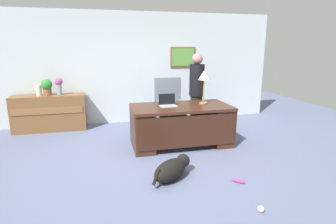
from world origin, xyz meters
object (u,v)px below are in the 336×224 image
person_standing (197,92)px  dog_lying (172,169)px  credenza (50,113)px  dog_toy_ball (261,209)px  vase_with_flowers (59,84)px  potted_plant (47,86)px  desk (181,124)px  desk_lamp (204,77)px  dog_toy_bone (238,181)px  laptop (168,103)px  armchair (169,108)px  vase_empty (39,90)px

person_standing → dog_lying: size_ratio=2.53×
credenza → dog_toy_ball: bearing=-54.0°
vase_with_flowers → potted_plant: vase_with_flowers is taller
desk → desk_lamp: (0.49, 0.14, 0.87)m
person_standing → vase_with_flowers: bearing=162.4°
vase_with_flowers → dog_toy_bone: 4.41m
vase_with_flowers → laptop: bearing=-36.0°
armchair → dog_toy_bone: bearing=-82.8°
armchair → desk_lamp: size_ratio=1.82×
vase_empty → dog_lying: bearing=-52.4°
person_standing → desk_lamp: person_standing is taller
credenza → potted_plant: potted_plant is taller
dog_toy_bone → person_standing: bearing=85.3°
laptop → vase_empty: (-2.57, 1.55, 0.10)m
armchair → person_standing: size_ratio=0.68×
desk → dog_lying: (-0.53, -1.33, -0.27)m
person_standing → potted_plant: size_ratio=4.83×
desk_lamp → potted_plant: size_ratio=1.81×
person_standing → dog_toy_bone: (-0.19, -2.37, -0.88)m
credenza → vase_with_flowers: bearing=0.3°
desk_lamp → vase_empty: desk_lamp is taller
desk → vase_with_flowers: (-2.39, 1.64, 0.62)m
dog_lying → desk: bearing=68.3°
dog_lying → dog_toy_bone: 0.95m
credenza → vase_with_flowers: size_ratio=4.08×
person_standing → vase_with_flowers: 3.08m
armchair → dog_toy_ball: 3.43m
armchair → laptop: bearing=-105.9°
dog_lying → dog_toy_bone: dog_lying is taller
desk → dog_toy_bone: 1.74m
armchair → dog_lying: (-0.54, -2.36, -0.36)m
desk → potted_plant: bearing=148.2°
credenza → dog_lying: 3.65m
laptop → vase_with_flowers: 2.65m
armchair → dog_toy_bone: armchair is taller
credenza → laptop: laptop is taller
desk → armchair: 1.03m
desk → dog_lying: desk is taller
armchair → dog_lying: 2.45m
credenza → vase_empty: bearing=179.6°
armchair → potted_plant: bearing=167.0°
dog_lying → vase_with_flowers: (-1.86, 2.97, 0.89)m
desk → laptop: size_ratio=5.88×
vase_empty → credenza: bearing=-0.4°
vase_empty → dog_toy_bone: (3.17, -3.30, -0.90)m
desk → dog_toy_bone: desk is taller
desk_lamp → laptop: bearing=-176.3°
desk → credenza: size_ratio=1.20×
vase_with_flowers → potted_plant: bearing=-180.0°
dog_toy_bone → credenza: bearing=132.2°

